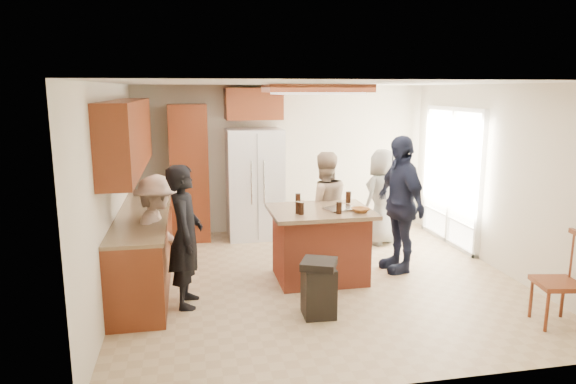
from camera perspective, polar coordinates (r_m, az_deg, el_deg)
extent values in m
plane|color=tan|center=(6.79, 3.42, -9.62)|extent=(5.00, 5.00, 0.00)
plane|color=white|center=(6.34, 3.69, 11.97)|extent=(5.00, 5.00, 0.00)
plane|color=beige|center=(8.86, -0.53, 3.71)|extent=(5.00, 0.00, 5.00)
plane|color=beige|center=(4.15, 12.32, -5.43)|extent=(5.00, 0.00, 5.00)
plane|color=beige|center=(6.31, -18.99, -0.04)|extent=(0.00, 5.00, 5.00)
plane|color=beige|center=(7.48, 22.43, 1.42)|extent=(0.00, 5.00, 5.00)
cube|color=white|center=(8.51, 17.80, 1.48)|extent=(0.02, 1.60, 2.10)
cube|color=white|center=(8.50, 17.69, 1.48)|extent=(0.08, 1.72, 2.10)
cube|color=maroon|center=(6.54, 3.23, 11.43)|extent=(1.30, 0.70, 0.10)
cube|color=white|center=(6.54, 3.22, 10.91)|extent=(1.10, 0.50, 0.02)
cube|color=olive|center=(9.56, 25.44, -4.80)|extent=(3.00, 3.00, 0.10)
cube|color=#593319|center=(10.24, 27.12, 2.08)|extent=(1.40, 1.60, 2.00)
imported|color=black|center=(5.88, -11.32, -4.84)|extent=(0.48, 0.63, 1.62)
imported|color=tan|center=(7.27, 3.98, -1.70)|extent=(0.78, 0.49, 1.58)
imported|color=gray|center=(8.24, 10.45, -0.53)|extent=(0.88, 0.78, 1.52)
imported|color=#1A1F35|center=(7.03, 12.31, -1.30)|extent=(0.66, 1.13, 1.84)
imported|color=tan|center=(6.27, -14.28, -4.75)|extent=(0.66, 1.02, 1.45)
cube|color=maroon|center=(6.86, -15.62, -5.94)|extent=(0.60, 3.00, 0.88)
cube|color=#846B4C|center=(6.74, -15.83, -2.20)|extent=(0.64, 3.00, 0.04)
cube|color=maroon|center=(6.60, -17.37, 6.02)|extent=(0.35, 3.00, 0.85)
cube|color=maroon|center=(8.44, -10.90, 2.09)|extent=(0.60, 0.60, 2.20)
cube|color=maroon|center=(8.41, -3.91, 9.76)|extent=(0.90, 0.60, 0.50)
cube|color=white|center=(8.46, -3.72, 0.92)|extent=(0.90, 0.72, 1.80)
cube|color=gray|center=(8.11, -3.38, 0.46)|extent=(0.01, 0.01, 1.71)
cylinder|color=silver|center=(8.05, -4.07, 1.03)|extent=(0.02, 0.02, 0.70)
cylinder|color=silver|center=(8.08, -2.66, 1.08)|extent=(0.02, 0.02, 0.70)
cube|color=#AB452C|center=(6.67, 3.56, -6.03)|extent=(1.10, 0.85, 0.88)
cube|color=#7A6146|center=(6.54, 3.61, -2.14)|extent=(1.28, 1.03, 0.05)
cube|color=silver|center=(6.55, 5.84, -1.84)|extent=(0.46, 0.39, 0.02)
imported|color=brown|center=(6.43, 8.07, -2.01)|extent=(0.27, 0.27, 0.05)
cylinder|color=black|center=(6.25, 1.48, -1.82)|extent=(0.07, 0.07, 0.15)
cylinder|color=black|center=(6.77, 1.11, -0.79)|extent=(0.07, 0.07, 0.15)
cylinder|color=black|center=(6.94, 6.72, -0.56)|extent=(0.07, 0.07, 0.15)
cylinder|color=black|center=(6.31, 5.70, -1.74)|extent=(0.07, 0.07, 0.15)
cylinder|color=black|center=(6.29, 1.14, -1.73)|extent=(0.07, 0.07, 0.15)
cube|color=black|center=(5.67, 3.42, -10.99)|extent=(0.35, 0.35, 0.55)
cube|color=black|center=(5.56, 3.46, -7.98)|extent=(0.47, 0.47, 0.08)
cube|color=maroon|center=(6.08, 27.73, -8.99)|extent=(0.49, 0.49, 0.05)
cylinder|color=maroon|center=(5.94, 26.83, -11.74)|extent=(0.04, 0.04, 0.44)
cylinder|color=maroon|center=(6.22, 25.39, -10.58)|extent=(0.04, 0.04, 0.44)
cylinder|color=maroon|center=(6.38, 28.19, -10.32)|extent=(0.04, 0.04, 0.44)
cylinder|color=maroon|center=(6.19, 29.00, -6.14)|extent=(0.03, 0.03, 0.50)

